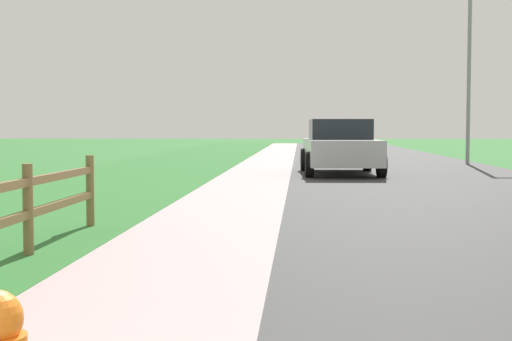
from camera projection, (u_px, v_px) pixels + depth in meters
ground_plane at (293, 165)px, 26.23m from camera, size 120.00×120.00×0.00m
road_asphalt at (385, 163)px, 28.01m from camera, size 7.00×66.00×0.01m
curb_concrete at (216, 162)px, 28.40m from camera, size 6.00×66.00×0.01m
grass_verge at (177, 162)px, 28.49m from camera, size 5.00×66.00×0.00m
parked_suv_silver at (340, 147)px, 21.32m from camera, size 2.31×4.83×1.59m
street_lamp at (472, 53)px, 26.64m from camera, size 1.17×0.20×6.83m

